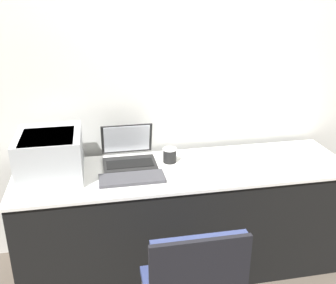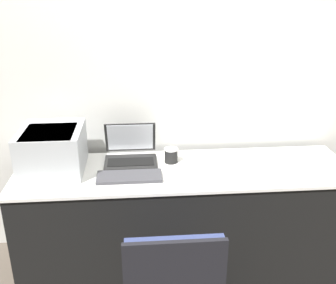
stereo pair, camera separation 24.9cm
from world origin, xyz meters
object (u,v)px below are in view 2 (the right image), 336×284
external_keyboard (129,177)px  coffee_cup (171,155)px  laptop_left (131,153)px  printer (52,148)px

external_keyboard → coffee_cup: size_ratio=4.09×
laptop_left → external_keyboard: bearing=-91.6°
printer → external_keyboard: 0.53m
laptop_left → external_keyboard: size_ratio=0.86×
laptop_left → printer: bearing=-167.7°
printer → coffee_cup: (0.76, 0.05, -0.10)m
laptop_left → external_keyboard: laptop_left is taller
coffee_cup → laptop_left: bearing=169.0°
printer → external_keyboard: size_ratio=1.07×
laptop_left → coffee_cup: laptop_left is taller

